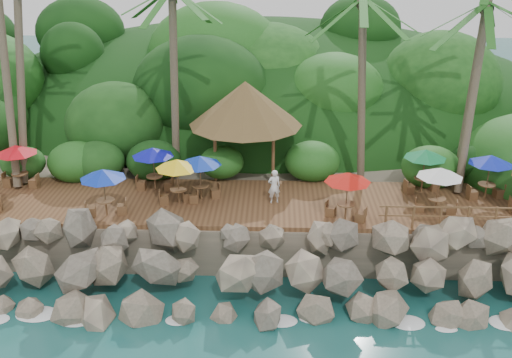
{
  "coord_description": "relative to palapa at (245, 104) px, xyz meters",
  "views": [
    {
      "loc": [
        0.82,
        -17.52,
        13.12
      ],
      "look_at": [
        0.0,
        6.0,
        3.4
      ],
      "focal_mm": 40.38,
      "sensor_mm": 36.0,
      "label": 1
    }
  ],
  "objects": [
    {
      "name": "jungle_hill",
      "position": [
        0.66,
        13.63,
        -5.79
      ],
      "size": [
        44.8,
        28.0,
        15.4
      ],
      "primitive_type": "ellipsoid",
      "color": "#143811",
      "rests_on": "ground"
    },
    {
      "name": "land_base",
      "position": [
        0.66,
        6.13,
        -4.74
      ],
      "size": [
        32.0,
        25.2,
        2.1
      ],
      "primitive_type": "cube",
      "color": "gray",
      "rests_on": "ground"
    },
    {
      "name": "jungle_foliage",
      "position": [
        0.66,
        5.13,
        -5.79
      ],
      "size": [
        44.0,
        16.0,
        12.0
      ],
      "primitive_type": null,
      "color": "#143811",
      "rests_on": "ground"
    },
    {
      "name": "ground",
      "position": [
        0.66,
        -9.87,
        -5.79
      ],
      "size": [
        140.0,
        140.0,
        0.0
      ],
      "primitive_type": "plane",
      "color": "#19514F",
      "rests_on": "ground"
    },
    {
      "name": "seawall",
      "position": [
        0.66,
        -7.87,
        -4.64
      ],
      "size": [
        29.0,
        4.0,
        2.3
      ],
      "primitive_type": null,
      "color": "gray",
      "rests_on": "ground"
    },
    {
      "name": "terrace",
      "position": [
        0.66,
        -3.87,
        -3.59
      ],
      "size": [
        26.0,
        5.0,
        0.2
      ],
      "primitive_type": "cube",
      "color": "brown",
      "rests_on": "land_base"
    },
    {
      "name": "dining_clusters",
      "position": [
        1.75,
        -4.11,
        -1.75
      ],
      "size": [
        25.54,
        4.91,
        2.1
      ],
      "color": "brown",
      "rests_on": "terrace"
    },
    {
      "name": "palapa",
      "position": [
        0.0,
        0.0,
        0.0
      ],
      "size": [
        5.63,
        5.63,
        4.6
      ],
      "color": "brown",
      "rests_on": "ground"
    },
    {
      "name": "railing",
      "position": [
        8.77,
        -6.22,
        -2.89
      ],
      "size": [
        6.1,
        0.1,
        1.0
      ],
      "color": "brown",
      "rests_on": "terrace"
    },
    {
      "name": "waiter",
      "position": [
        1.46,
        -3.93,
        -2.71
      ],
      "size": [
        0.65,
        0.51,
        1.56
      ],
      "primitive_type": "imported",
      "rotation": [
        0.0,
        0.0,
        3.41
      ],
      "color": "silver",
      "rests_on": "terrace"
    },
    {
      "name": "foam_line",
      "position": [
        0.66,
        -9.57,
        -5.76
      ],
      "size": [
        25.2,
        0.8,
        0.06
      ],
      "color": "white",
      "rests_on": "ground"
    }
  ]
}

